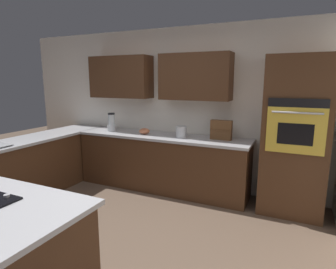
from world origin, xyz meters
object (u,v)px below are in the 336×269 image
spice_rack (221,130)px  wall_oven (295,137)px  blender (112,123)px  mixing_bowl (144,131)px  kettle (181,132)px

spice_rack → wall_oven: bearing=175.2°
wall_oven → blender: wall_oven is taller
blender → mixing_bowl: (-0.65, 0.00, -0.09)m
mixing_bowl → spice_rack: spice_rack is taller
blender → wall_oven: bearing=-179.7°
wall_oven → spice_rack: bearing=-4.8°
blender → spice_rack: (-1.90, -0.10, 0.01)m
spice_rack → kettle: spice_rack is taller
wall_oven → mixing_bowl: size_ratio=11.95×
wall_oven → kettle: bearing=0.6°
wall_oven → mixing_bowl: 2.25m
spice_rack → kettle: bearing=9.5°
mixing_bowl → kettle: 0.65m
wall_oven → mixing_bowl: bearing=0.4°
spice_rack → blender: bearing=3.0°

